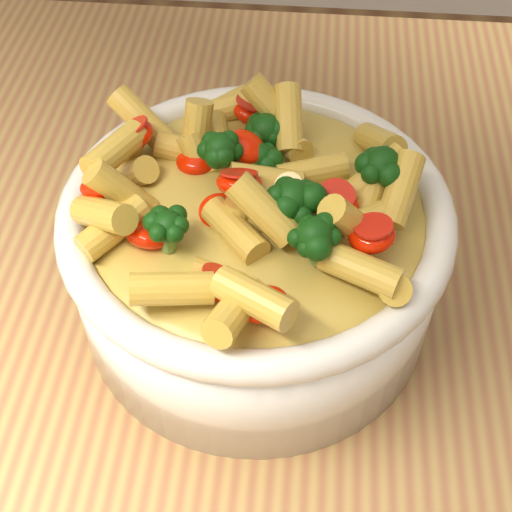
{
  "coord_description": "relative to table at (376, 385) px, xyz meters",
  "views": [
    {
      "loc": [
        -0.07,
        -0.32,
        1.31
      ],
      "look_at": [
        -0.1,
        -0.0,
        0.95
      ],
      "focal_mm": 50.0,
      "sensor_mm": 36.0,
      "label": 1
    }
  ],
  "objects": [
    {
      "name": "pasta_salad",
      "position": [
        -0.1,
        -0.0,
        0.22
      ],
      "size": [
        0.2,
        0.2,
        0.04
      ],
      "color": "#DFC446",
      "rests_on": "serving_bowl"
    },
    {
      "name": "table",
      "position": [
        0.0,
        0.0,
        0.0
      ],
      "size": [
        1.2,
        0.8,
        0.9
      ],
      "color": "#A98348",
      "rests_on": "ground"
    },
    {
      "name": "serving_bowl",
      "position": [
        -0.1,
        -0.0,
        0.16
      ],
      "size": [
        0.25,
        0.25,
        0.11
      ],
      "color": "white",
      "rests_on": "table"
    }
  ]
}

